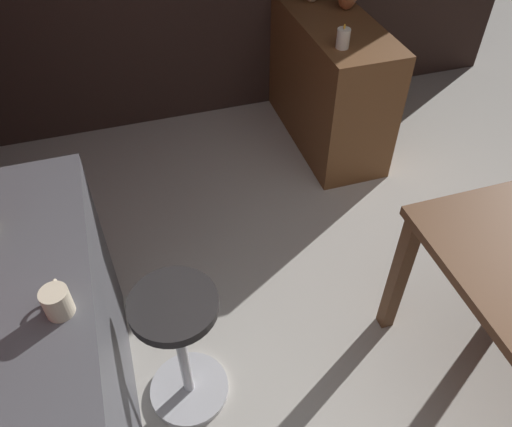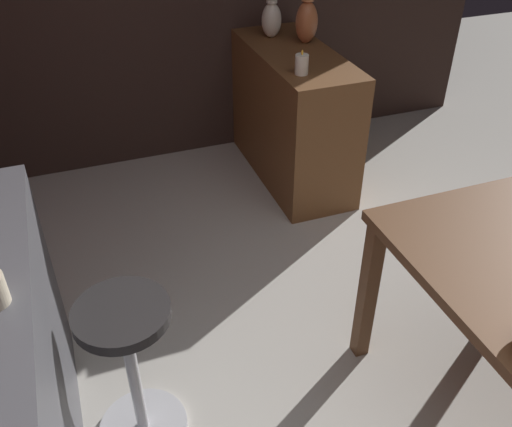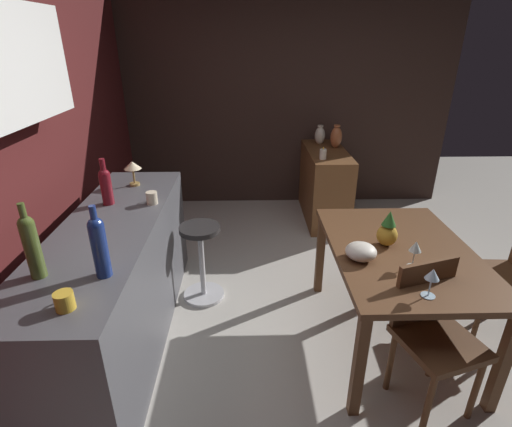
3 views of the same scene
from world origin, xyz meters
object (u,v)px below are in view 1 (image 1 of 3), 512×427
(bar_stool, at_px, (182,348))
(pillar_candle_tall, at_px, (343,38))
(sideboard_cabinet, at_px, (328,82))
(cup_cream, at_px, (57,302))

(bar_stool, distance_m, pillar_candle_tall, 1.78)
(sideboard_cabinet, distance_m, cup_cream, 2.39)
(sideboard_cabinet, bearing_deg, bar_stool, 140.94)
(bar_stool, bearing_deg, cup_cream, 111.85)
(sideboard_cabinet, height_order, bar_stool, sideboard_cabinet)
(pillar_candle_tall, bearing_deg, cup_cream, 132.66)
(cup_cream, distance_m, pillar_candle_tall, 2.01)
(sideboard_cabinet, xyz_separation_m, cup_cream, (-1.70, 1.59, 0.53))
(sideboard_cabinet, xyz_separation_m, bar_stool, (-1.58, 1.28, -0.06))
(pillar_candle_tall, bearing_deg, bar_stool, 136.61)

